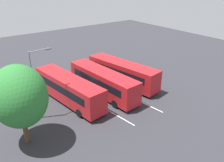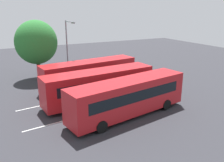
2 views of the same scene
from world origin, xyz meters
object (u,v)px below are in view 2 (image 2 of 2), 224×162
object	(u,v)px
bus_far_left	(129,96)
depot_tree	(36,42)
pedestrian	(174,83)
bus_center_left	(100,85)
bus_center_right	(90,73)
street_lamp	(68,47)

from	to	relation	value
bus_far_left	depot_tree	xyz separation A→B (m)	(-4.52, 14.68, 2.94)
pedestrian	depot_tree	bearing A→B (deg)	-5.27
bus_center_left	bus_center_right	distance (m)	4.40
bus_center_left	street_lamp	distance (m)	8.75
bus_center_right	depot_tree	xyz separation A→B (m)	(-4.37, 6.50, 2.94)
bus_far_left	pedestrian	world-z (taller)	bus_far_left
pedestrian	depot_tree	xyz separation A→B (m)	(-12.09, 11.61, 3.72)
bus_far_left	bus_center_right	bearing A→B (deg)	81.64
bus_center_left	pedestrian	xyz separation A→B (m)	(8.47, -0.77, -0.78)
bus_far_left	depot_tree	world-z (taller)	depot_tree
depot_tree	pedestrian	bearing A→B (deg)	-43.82
depot_tree	street_lamp	bearing A→B (deg)	-37.40
pedestrian	bus_center_right	bearing A→B (deg)	5.06
street_lamp	depot_tree	distance (m)	4.07
pedestrian	bus_center_left	bearing A→B (deg)	33.33
bus_center_right	bus_center_left	bearing A→B (deg)	-106.68
bus_center_right	depot_tree	distance (m)	8.37
bus_center_right	depot_tree	size ratio (longest dim) A/B	1.51
street_lamp	depot_tree	bearing A→B (deg)	-134.52
bus_center_right	pedestrian	xyz separation A→B (m)	(7.72, -5.11, -0.78)
bus_far_left	bus_center_left	distance (m)	3.95
bus_center_left	bus_far_left	bearing A→B (deg)	-81.35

